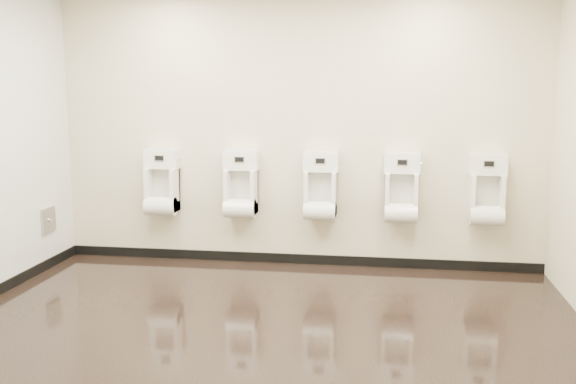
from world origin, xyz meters
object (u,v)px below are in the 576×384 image
urinal_1 (241,189)px  urinal_4 (487,195)px  access_panel (48,220)px  urinal_3 (401,193)px  urinal_2 (320,191)px  urinal_0 (162,187)px

urinal_1 → urinal_4: same height
access_panel → urinal_1: urinal_1 is taller
urinal_1 → urinal_3: bearing=0.0°
urinal_2 → urinal_4: same height
urinal_0 → urinal_3: bearing=0.0°
urinal_2 → urinal_1: bearing=180.0°
urinal_1 → urinal_4: 2.46m
urinal_1 → urinal_2: (0.83, 0.00, 0.00)m
access_panel → urinal_1: 1.99m
access_panel → urinal_0: urinal_0 is taller
urinal_2 → urinal_3: size_ratio=1.00×
urinal_3 → urinal_4: bearing=0.0°
urinal_1 → urinal_4: (2.46, 0.00, 0.00)m
access_panel → urinal_2: 2.79m
urinal_2 → urinal_3: same height
access_panel → urinal_4: size_ratio=0.37×
urinal_2 → urinal_4: 1.63m
urinal_0 → urinal_4: 3.31m
access_panel → urinal_2: bearing=8.9°
urinal_4 → urinal_1: bearing=180.0°
urinal_0 → urinal_2: size_ratio=1.00×
urinal_0 → urinal_1: 0.85m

